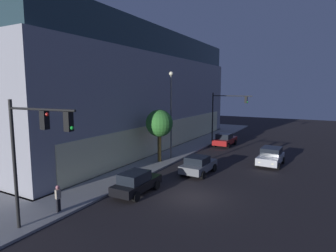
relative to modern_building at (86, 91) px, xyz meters
name	(u,v)px	position (x,y,z in m)	size (l,w,h in m)	color
ground_plane	(192,197)	(-13.48, -23.11, -7.28)	(120.00, 120.00, 0.00)	black
modern_building	(86,91)	(0.00, 0.00, 0.00)	(39.22, 28.89, 14.71)	#4C4C51
traffic_light_near_corner	(34,141)	(-22.07, -18.40, -2.30)	(0.53, 4.36, 6.86)	black
traffic_light_far_corner	(224,109)	(7.09, -18.81, -2.48)	(0.38, 5.58, 6.88)	black
street_lamp_sidewalk	(171,106)	(-4.77, -16.79, -1.48)	(0.44, 0.44, 9.17)	#5E5E5E
sidewalk_tree	(159,124)	(-6.54, -16.39, -3.23)	(2.76, 2.76, 5.33)	#4C3F1E
pedestrian_waiting	(58,196)	(-19.78, -17.10, -6.16)	(0.36, 0.36, 1.64)	black
car_black	(136,182)	(-14.79, -19.30, -6.44)	(4.27, 1.96, 1.65)	black
car_grey	(198,165)	(-8.14, -21.36, -6.45)	(4.26, 2.29, 1.62)	slate
car_silver	(271,156)	(-1.91, -26.54, -6.40)	(4.32, 2.33, 1.73)	#B7BABF
car_red	(225,139)	(5.16, -19.62, -6.43)	(4.70, 2.24, 1.68)	maroon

